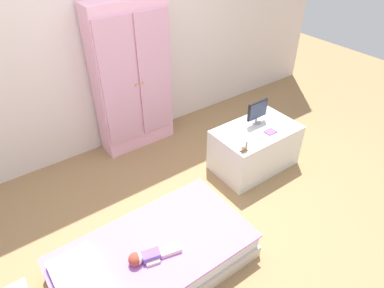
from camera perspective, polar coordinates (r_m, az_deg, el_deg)
ground_plane at (r=3.13m, az=-0.44°, el=-13.22°), size 10.00×10.00×0.02m
back_wall at (r=3.59m, az=-16.13°, el=18.39°), size 6.40×0.05×2.70m
bed at (r=2.76m, az=-6.29°, el=-18.45°), size 1.48×0.81×0.26m
pillow at (r=2.54m, az=-17.86°, el=-21.50°), size 0.32×0.58×0.06m
doll at (r=2.56m, az=-7.89°, el=-18.29°), size 0.39×0.17×0.10m
wardrobe at (r=3.71m, az=-10.03°, el=10.79°), size 0.81×0.32×1.62m
tv_stand at (r=3.62m, az=10.48°, el=-0.60°), size 0.86×0.53×0.47m
tv_monitor at (r=3.51m, az=10.95°, el=5.50°), size 0.25×0.10×0.25m
rocking_horse_toy at (r=3.14m, az=8.90°, el=-0.48°), size 0.08×0.04×0.10m
book_purple at (r=3.46m, az=13.04°, el=2.03°), size 0.11×0.09×0.01m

